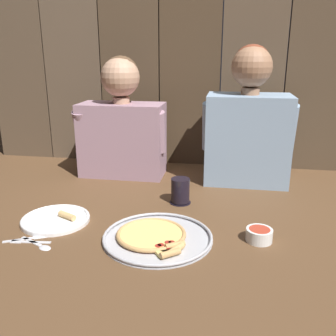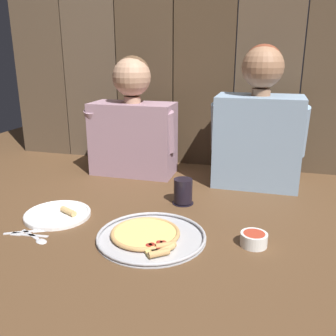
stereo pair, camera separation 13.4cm
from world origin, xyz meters
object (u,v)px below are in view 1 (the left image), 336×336
(pizza_tray, at_px, (156,237))
(diner_left, at_px, (122,123))
(dinner_plate, at_px, (56,219))
(drinking_glass, at_px, (180,191))
(diner_right, at_px, (248,124))
(dipping_bowl, at_px, (259,234))

(pizza_tray, xyz_separation_m, diner_left, (-0.29, 0.64, 0.25))
(dinner_plate, bearing_deg, drinking_glass, 30.64)
(drinking_glass, bearing_deg, pizza_tray, -96.57)
(drinking_glass, relative_size, diner_right, 0.17)
(drinking_glass, xyz_separation_m, dipping_bowl, (0.29, -0.27, -0.03))
(dinner_plate, bearing_deg, pizza_tray, -10.55)
(drinking_glass, relative_size, dipping_bowl, 1.21)
(pizza_tray, distance_m, dinner_plate, 0.39)
(dinner_plate, distance_m, drinking_glass, 0.49)
(dipping_bowl, relative_size, diner_right, 0.14)
(diner_left, relative_size, diner_right, 0.92)
(pizza_tray, distance_m, diner_left, 0.74)
(pizza_tray, relative_size, drinking_glass, 3.48)
(pizza_tray, height_order, drinking_glass, drinking_glass)
(diner_left, xyz_separation_m, diner_right, (0.59, -0.00, 0.01))
(pizza_tray, relative_size, diner_left, 0.63)
(diner_right, bearing_deg, drinking_glass, -129.73)
(pizza_tray, bearing_deg, dinner_plate, 169.45)
(drinking_glass, height_order, diner_left, diner_left)
(dinner_plate, distance_m, dipping_bowl, 0.71)
(diner_left, bearing_deg, dinner_plate, -98.98)
(pizza_tray, height_order, diner_left, diner_left)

